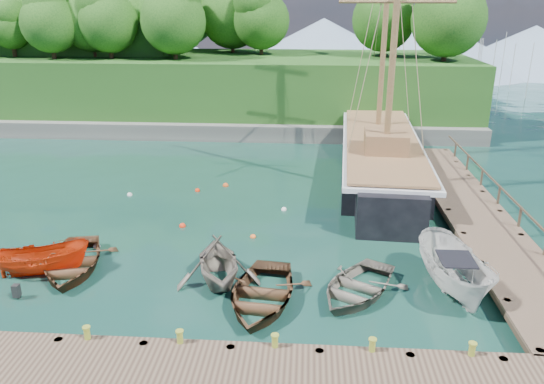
{
  "coord_description": "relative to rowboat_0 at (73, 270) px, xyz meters",
  "views": [
    {
      "loc": [
        2.88,
        -18.95,
        10.8
      ],
      "look_at": [
        1.19,
        5.14,
        2.0
      ],
      "focal_mm": 35.0,
      "sensor_mm": 36.0,
      "label": 1
    }
  ],
  "objects": [
    {
      "name": "ground",
      "position": [
        6.96,
        -0.4,
        0.0
      ],
      "size": [
        160.0,
        160.0,
        0.0
      ],
      "primitive_type": "plane",
      "color": "#163828",
      "rests_on": "ground"
    },
    {
      "name": "dock_near",
      "position": [
        8.96,
        -6.9,
        0.43
      ],
      "size": [
        20.0,
        3.2,
        1.1
      ],
      "color": "#453226",
      "rests_on": "ground"
    },
    {
      "name": "dock_east",
      "position": [
        18.46,
        6.6,
        0.43
      ],
      "size": [
        3.2,
        24.0,
        1.1
      ],
      "color": "#453226",
      "rests_on": "ground"
    },
    {
      "name": "bollard_0",
      "position": [
        2.96,
        -5.5,
        0.0
      ],
      "size": [
        0.26,
        0.26,
        0.45
      ],
      "primitive_type": "cylinder",
      "color": "olive",
      "rests_on": "ground"
    },
    {
      "name": "bollard_1",
      "position": [
        5.96,
        -5.5,
        0.0
      ],
      "size": [
        0.26,
        0.26,
        0.45
      ],
      "primitive_type": "cylinder",
      "color": "olive",
      "rests_on": "ground"
    },
    {
      "name": "bollard_2",
      "position": [
        8.96,
        -5.5,
        0.0
      ],
      "size": [
        0.26,
        0.26,
        0.45
      ],
      "primitive_type": "cylinder",
      "color": "olive",
      "rests_on": "ground"
    },
    {
      "name": "bollard_3",
      "position": [
        11.96,
        -5.5,
        0.0
      ],
      "size": [
        0.26,
        0.26,
        0.45
      ],
      "primitive_type": "cylinder",
      "color": "olive",
      "rests_on": "ground"
    },
    {
      "name": "bollard_4",
      "position": [
        14.96,
        -5.5,
        0.0
      ],
      "size": [
        0.26,
        0.26,
        0.45
      ],
      "primitive_type": "cylinder",
      "color": "olive",
      "rests_on": "ground"
    },
    {
      "name": "rowboat_0",
      "position": [
        0.0,
        0.0,
        0.0
      ],
      "size": [
        4.26,
        5.32,
        0.98
      ],
      "primitive_type": "imported",
      "rotation": [
        0.0,
        0.0,
        0.2
      ],
      "color": "#4E311D",
      "rests_on": "ground"
    },
    {
      "name": "rowboat_1",
      "position": [
        6.34,
        -0.56,
        0.0
      ],
      "size": [
        4.31,
        4.7,
        2.09
      ],
      "primitive_type": "imported",
      "rotation": [
        0.0,
        0.0,
        0.25
      ],
      "color": "#6B6257",
      "rests_on": "ground"
    },
    {
      "name": "rowboat_2",
      "position": [
        8.21,
        -2.05,
        0.0
      ],
      "size": [
        4.05,
        5.3,
        1.02
      ],
      "primitive_type": "imported",
      "rotation": [
        0.0,
        0.0,
        -0.11
      ],
      "color": "#4C321E",
      "rests_on": "ground"
    },
    {
      "name": "rowboat_3",
      "position": [
        11.85,
        -1.16,
        0.0
      ],
      "size": [
        5.0,
        5.46,
        0.92
      ],
      "primitive_type": "imported",
      "rotation": [
        0.0,
        0.0,
        -0.53
      ],
      "color": "#615C50",
      "rests_on": "ground"
    },
    {
      "name": "motorboat_orange",
      "position": [
        -1.03,
        -0.39,
        0.0
      ],
      "size": [
        4.06,
        2.52,
        1.47
      ],
      "primitive_type": "imported",
      "rotation": [
        0.0,
        0.0,
        1.88
      ],
      "color": "red",
      "rests_on": "ground"
    },
    {
      "name": "cabin_boat_white",
      "position": [
        15.64,
        -0.69,
        0.0
      ],
      "size": [
        2.7,
        5.5,
        2.04
      ],
      "primitive_type": "imported",
      "rotation": [
        0.0,
        0.0,
        0.14
      ],
      "color": "silver",
      "rests_on": "ground"
    },
    {
      "name": "schooner",
      "position": [
        14.51,
        13.94,
        1.08
      ],
      "size": [
        6.01,
        26.76,
        19.46
      ],
      "rotation": [
        0.0,
        0.0,
        -0.06
      ],
      "color": "black",
      "rests_on": "ground"
    },
    {
      "name": "mooring_buoy_0",
      "position": [
        0.18,
        2.22,
        0.0
      ],
      "size": [
        0.32,
        0.32,
        0.32
      ],
      "primitive_type": "sphere",
      "color": "white",
      "rests_on": "ground"
    },
    {
      "name": "mooring_buoy_1",
      "position": [
        3.61,
        4.81,
        0.0
      ],
      "size": [
        0.34,
        0.34,
        0.34
      ],
      "primitive_type": "sphere",
      "color": "red",
      "rests_on": "ground"
    },
    {
      "name": "mooring_buoy_2",
      "position": [
        7.3,
        3.77,
        0.0
      ],
      "size": [
        0.29,
        0.29,
        0.29
      ],
      "primitive_type": "sphere",
      "color": "orange",
      "rests_on": "ground"
    },
    {
      "name": "mooring_buoy_3",
      "position": [
        8.62,
        7.4,
        0.0
      ],
      "size": [
        0.3,
        0.3,
        0.3
      ],
      "primitive_type": "sphere",
      "color": "white",
      "rests_on": "ground"
    },
    {
      "name": "mooring_buoy_4",
      "position": [
        3.3,
        10.08,
        0.0
      ],
      "size": [
        0.3,
        0.3,
        0.3
      ],
      "primitive_type": "sphere",
      "color": "#F42F09",
      "rests_on": "ground"
    },
    {
      "name": "mooring_buoy_5",
      "position": [
        4.85,
        11.1,
        0.0
      ],
      "size": [
        0.36,
        0.36,
        0.36
      ],
      "primitive_type": "sphere",
      "color": "#CF4E19",
      "rests_on": "ground"
    },
    {
      "name": "mooring_buoy_6",
      "position": [
        -0.51,
        9.07,
        0.0
      ],
      "size": [
        0.31,
        0.31,
        0.31
      ],
      "primitive_type": "sphere",
      "color": "silver",
      "rests_on": "ground"
    },
    {
      "name": "headland",
      "position": [
        -5.91,
        30.97,
        5.54
      ],
      "size": [
        51.0,
        19.31,
        12.9
      ],
      "color": "#474744",
      "rests_on": "ground"
    },
    {
      "name": "distant_ridge",
      "position": [
        11.27,
        69.6,
        4.35
      ],
      "size": [
        117.0,
        40.0,
        10.0
      ],
      "color": "#728CA5",
      "rests_on": "ground"
    }
  ]
}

